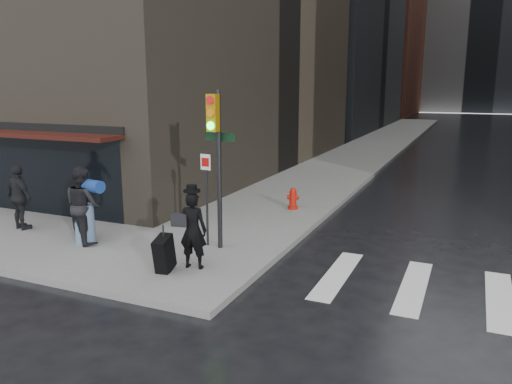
% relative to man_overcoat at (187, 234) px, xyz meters
% --- Properties ---
extents(ground, '(140.00, 140.00, 0.00)m').
position_rel_man_overcoat_xyz_m(ground, '(-0.52, 0.30, -0.93)').
color(ground, black).
rests_on(ground, ground).
extents(sidewalk_left, '(4.00, 50.00, 0.15)m').
position_rel_man_overcoat_xyz_m(sidewalk_left, '(-0.52, 27.30, -0.86)').
color(sidewalk_left, slate).
rests_on(sidewalk_left, ground).
extents(bldg_left_far, '(22.00, 20.00, 26.00)m').
position_rel_man_overcoat_xyz_m(bldg_left_far, '(-13.52, 62.30, 12.07)').
color(bldg_left_far, '#582F1E').
rests_on(bldg_left_far, ground).
extents(bldg_distant, '(40.00, 12.00, 32.00)m').
position_rel_man_overcoat_xyz_m(bldg_distant, '(5.48, 78.30, 15.07)').
color(bldg_distant, slate).
rests_on(bldg_distant, ground).
extents(storefront, '(8.40, 1.11, 2.83)m').
position_rel_man_overcoat_xyz_m(storefront, '(-7.52, 2.20, 0.89)').
color(storefront, black).
rests_on(storefront, ground).
extents(man_overcoat, '(0.96, 1.06, 1.87)m').
position_rel_man_overcoat_xyz_m(man_overcoat, '(0.00, 0.00, 0.00)').
color(man_overcoat, black).
rests_on(man_overcoat, ground).
extents(man_jeans, '(1.34, 1.11, 1.94)m').
position_rel_man_overcoat_xyz_m(man_jeans, '(-3.32, 0.54, 0.19)').
color(man_jeans, black).
rests_on(man_jeans, ground).
extents(man_greycoat, '(1.13, 0.67, 1.80)m').
position_rel_man_overcoat_xyz_m(man_greycoat, '(-5.77, 0.77, 0.12)').
color(man_greycoat, black).
rests_on(man_greycoat, ground).
extents(traffic_light, '(0.94, 0.49, 3.80)m').
position_rel_man_overcoat_xyz_m(traffic_light, '(-0.06, 1.46, 1.67)').
color(traffic_light, black).
rests_on(traffic_light, ground).
extents(fire_hydrant, '(0.40, 0.31, 0.70)m').
position_rel_man_overcoat_xyz_m(fire_hydrant, '(0.31, 5.92, -0.47)').
color(fire_hydrant, '#AE160A').
rests_on(fire_hydrant, ground).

